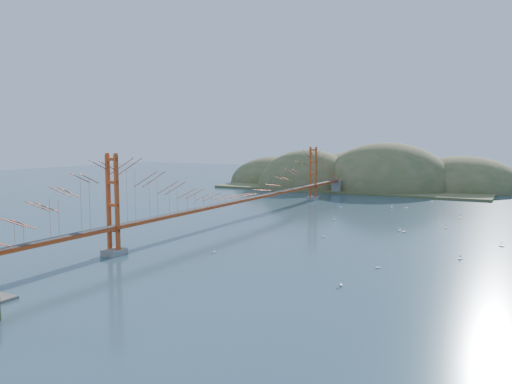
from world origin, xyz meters
The scene contains 18 objects.
ground centered at (0.00, 0.00, 0.00)m, with size 320.00×320.00×0.00m, color #315062.
bridge centered at (0.00, 0.18, 7.01)m, with size 2.20×94.40×12.00m.
far_headlands centered at (2.21, 68.52, 0.00)m, with size 84.00×58.00×25.00m.
sailboat_13 centered at (28.20, -21.29, 0.14)m, with size 0.56×0.56×0.61m.
sailboat_3 centered at (21.01, 26.37, 0.16)m, with size 0.62×0.52×0.71m.
sailboat_2 centered at (38.87, -3.55, 0.16)m, with size 0.66×0.63×0.75m.
sailboat_14 centered at (35.16, -13.09, 0.14)m, with size 0.59×0.59×0.62m.
sailboat_4 centered at (26.10, 0.51, 0.15)m, with size 0.65×0.65×0.68m.
sailboat_15 centered at (31.56, 18.59, 0.14)m, with size 0.46×0.54×0.62m.
sailboat_8 centered at (30.86, 7.24, 0.14)m, with size 0.56×0.56×0.58m.
sailboat_0 centered at (25.36, 1.13, 0.16)m, with size 0.63×0.64×0.72m.
sailboat_10 centered at (9.43, -23.47, 0.14)m, with size 0.41×0.50×0.59m.
sailboat_16 centered at (18.30, 25.92, 0.15)m, with size 0.65×0.65×0.68m.
sailboat_7 centered at (23.47, 39.38, 0.15)m, with size 0.59×0.53×0.67m.
sailboat_12 centered at (9.31, 21.62, 0.16)m, with size 0.66×0.61×0.74m.
sailboat_6 centered at (26.87, -29.05, 0.16)m, with size 0.66×0.66×0.73m.
sailboat_1 centered at (17.29, -8.30, 0.14)m, with size 0.56×0.56×0.60m.
sailboat_extra_0 centered at (13.64, 5.88, 0.16)m, with size 0.63×0.56×0.71m.
Camera 1 is at (41.26, -71.49, 13.20)m, focal length 35.00 mm.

